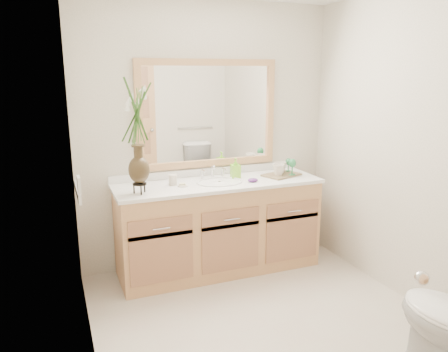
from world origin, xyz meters
name	(u,v)px	position (x,y,z in m)	size (l,w,h in m)	color
floor	(270,326)	(0.00, 0.00, 0.00)	(2.60, 2.60, 0.00)	beige
wall_back	(207,136)	(0.00, 1.30, 1.20)	(2.40, 0.02, 2.40)	silver
wall_front	(434,226)	(0.00, -1.30, 1.20)	(2.40, 0.02, 2.40)	silver
wall_left	(83,179)	(-1.20, 0.00, 1.20)	(0.02, 2.60, 2.40)	silver
wall_right	(415,151)	(1.20, 0.00, 1.20)	(0.02, 2.60, 2.40)	silver
vanity	(219,228)	(0.00, 1.01, 0.40)	(1.80, 0.55, 0.80)	tan
counter	(219,183)	(0.00, 1.01, 0.82)	(1.84, 0.57, 0.03)	white
sink	(219,188)	(0.00, 1.00, 0.78)	(0.38, 0.34, 0.23)	white
mirror	(208,114)	(0.00, 1.28, 1.41)	(1.32, 0.04, 0.97)	white
switch_plate	(79,185)	(-1.19, 0.76, 0.98)	(0.02, 0.12, 0.12)	white
door	(364,285)	(-0.30, -1.29, 1.00)	(0.80, 0.03, 2.00)	tan
flower_vase	(137,124)	(-0.72, 0.89, 1.38)	(0.20, 0.20, 0.81)	black
tumbler	(173,180)	(-0.41, 1.06, 0.88)	(0.07, 0.07, 0.09)	beige
soap_dish	(182,185)	(-0.34, 0.98, 0.84)	(0.09, 0.09, 0.03)	beige
soap_bottle	(235,169)	(0.20, 1.10, 0.91)	(0.07, 0.08, 0.16)	#88DB33
purple_dish	(253,180)	(0.28, 0.90, 0.85)	(0.09, 0.07, 0.03)	#562570
tray	(281,175)	(0.63, 1.01, 0.84)	(0.34, 0.22, 0.02)	brown
mug_left	(279,169)	(0.58, 0.98, 0.90)	(0.11, 0.11, 0.11)	beige
mug_right	(280,167)	(0.64, 1.06, 0.90)	(0.11, 0.10, 0.11)	beige
goblet_front	(292,164)	(0.70, 0.95, 0.95)	(0.07, 0.07, 0.15)	#2A7E46
goblet_back	(288,162)	(0.75, 1.10, 0.93)	(0.06, 0.06, 0.13)	#2A7E46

